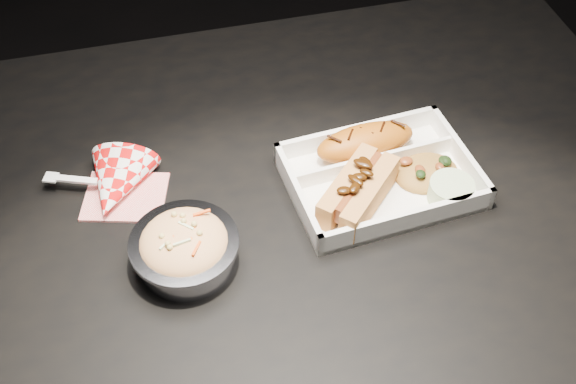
# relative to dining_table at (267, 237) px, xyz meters

# --- Properties ---
(dining_table) EXTENTS (1.20, 0.80, 0.75)m
(dining_table) POSITION_rel_dining_table_xyz_m (0.00, 0.00, 0.00)
(dining_table) COLOR black
(dining_table) RESTS_ON ground
(food_tray) EXTENTS (0.26, 0.20, 0.04)m
(food_tray) POSITION_rel_dining_table_xyz_m (0.16, -0.02, 0.10)
(food_tray) COLOR white
(food_tray) RESTS_ON dining_table
(fried_pastry) EXTENTS (0.15, 0.07, 0.05)m
(fried_pastry) POSITION_rel_dining_table_xyz_m (0.15, 0.04, 0.12)
(fried_pastry) COLOR #AF5911
(fried_pastry) RESTS_ON food_tray
(hotdog) EXTENTS (0.14, 0.14, 0.06)m
(hotdog) POSITION_rel_dining_table_xyz_m (0.12, -0.05, 0.12)
(hotdog) COLOR #CA8645
(hotdog) RESTS_ON food_tray
(fried_rice_mound) EXTENTS (0.10, 0.08, 0.03)m
(fried_rice_mound) POSITION_rel_dining_table_xyz_m (0.22, -0.02, 0.11)
(fried_rice_mound) COLOR #AF7833
(fried_rice_mound) RESTS_ON food_tray
(cupcake_liner) EXTENTS (0.06, 0.06, 0.03)m
(cupcake_liner) POSITION_rel_dining_table_xyz_m (0.24, -0.07, 0.11)
(cupcake_liner) COLOR #B9CF9D
(cupcake_liner) RESTS_ON food_tray
(foil_coleslaw_cup) EXTENTS (0.14, 0.14, 0.07)m
(foil_coleslaw_cup) POSITION_rel_dining_table_xyz_m (-0.12, -0.09, 0.12)
(foil_coleslaw_cup) COLOR silver
(foil_coleslaw_cup) RESTS_ON dining_table
(napkin_fork) EXTENTS (0.17, 0.14, 0.10)m
(napkin_fork) POSITION_rel_dining_table_xyz_m (-0.20, 0.05, 0.11)
(napkin_fork) COLOR red
(napkin_fork) RESTS_ON dining_table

